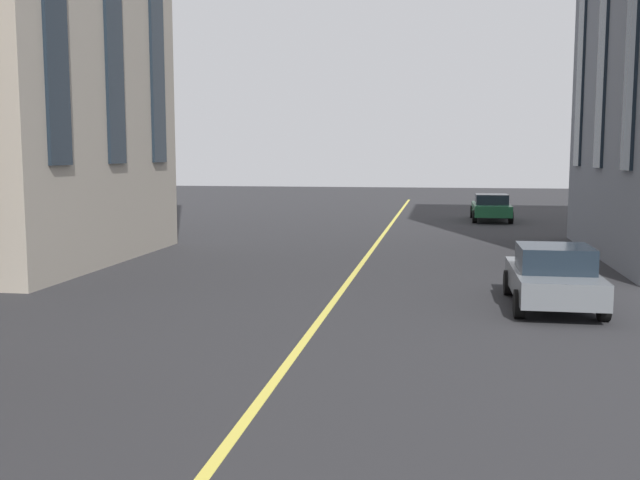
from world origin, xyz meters
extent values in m
cube|color=#D8C64C|center=(20.00, 0.00, 0.00)|extent=(80.00, 0.16, 0.01)
cube|color=#1E6038|center=(43.30, -4.90, 0.59)|extent=(4.40, 1.80, 0.55)
cube|color=#19232D|center=(43.08, -4.90, 1.12)|extent=(1.85, 1.58, 0.50)
cylinder|color=black|center=(44.75, -4.04, 0.32)|extent=(0.64, 0.22, 0.64)
cylinder|color=black|center=(44.75, -5.76, 0.32)|extent=(0.64, 0.22, 0.64)
cylinder|color=black|center=(41.85, -4.04, 0.32)|extent=(0.64, 0.22, 0.64)
cylinder|color=black|center=(41.85, -5.76, 0.32)|extent=(0.64, 0.22, 0.64)
cube|color=slate|center=(21.79, -4.90, 0.57)|extent=(3.90, 1.75, 0.55)
cube|color=#19232D|center=(21.60, -4.90, 1.12)|extent=(1.64, 1.54, 0.55)
cylinder|color=black|center=(23.08, -4.06, 0.30)|extent=(0.60, 0.21, 0.60)
cylinder|color=black|center=(23.08, -5.74, 0.30)|extent=(0.60, 0.21, 0.60)
cylinder|color=black|center=(20.50, -4.06, 0.30)|extent=(0.60, 0.21, 0.60)
cylinder|color=black|center=(20.50, -5.74, 0.30)|extent=(0.60, 0.21, 0.60)
camera|label=1|loc=(5.05, -2.44, 3.41)|focal=41.16mm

